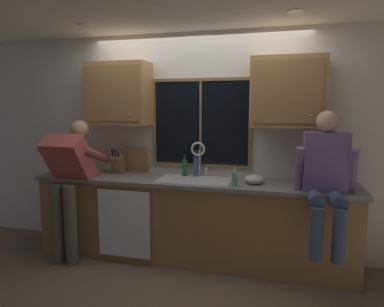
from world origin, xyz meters
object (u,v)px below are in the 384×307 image
at_px(soap_dispenser, 234,179).
at_px(bottle_green_glass, 185,167).
at_px(person_sitting_on_counter, 326,174).
at_px(knife_block, 118,164).
at_px(mixing_bowl, 254,179).
at_px(bottle_tall_clear, 196,166).
at_px(person_standing, 70,175).
at_px(cutting_board, 137,160).

xyz_separation_m(soap_dispenser, bottle_green_glass, (-0.63, 0.37, 0.03)).
bearing_deg(person_sitting_on_counter, knife_block, 170.32).
bearing_deg(soap_dispenser, knife_block, 167.75).
distance_m(mixing_bowl, soap_dispenser, 0.25).
bearing_deg(bottle_green_glass, soap_dispenser, -30.15).
xyz_separation_m(soap_dispenser, bottle_tall_clear, (-0.50, 0.38, 0.05)).
height_order(person_sitting_on_counter, soap_dispenser, person_sitting_on_counter).
height_order(knife_block, bottle_tall_clear, knife_block).
height_order(person_standing, person_sitting_on_counter, person_sitting_on_counter).
distance_m(knife_block, bottle_tall_clear, 0.95).
bearing_deg(knife_block, bottle_tall_clear, 3.90).
bearing_deg(knife_block, bottle_green_glass, 3.56).
bearing_deg(mixing_bowl, person_standing, -171.76).
height_order(knife_block, mixing_bowl, knife_block).
bearing_deg(knife_block, soap_dispenser, -12.25).
bearing_deg(cutting_board, person_standing, -137.02).
height_order(cutting_board, bottle_tall_clear, cutting_board).
xyz_separation_m(cutting_board, bottle_tall_clear, (0.75, -0.03, -0.03)).
relative_size(person_sitting_on_counter, cutting_board, 3.97).
bearing_deg(mixing_bowl, cutting_board, 170.40).
bearing_deg(bottle_green_glass, bottle_tall_clear, 6.03).
xyz_separation_m(person_standing, knife_block, (0.36, 0.43, 0.07)).
height_order(mixing_bowl, bottle_green_glass, bottle_green_glass).
bearing_deg(bottle_green_glass, cutting_board, 175.83).
height_order(person_sitting_on_counter, knife_block, person_sitting_on_counter).
xyz_separation_m(person_sitting_on_counter, mixing_bowl, (-0.66, 0.25, -0.14)).
distance_m(cutting_board, bottle_tall_clear, 0.75).
bearing_deg(soap_dispenser, cutting_board, 161.74).
bearing_deg(cutting_board, soap_dispenser, -18.26).
relative_size(person_sitting_on_counter, bottle_tall_clear, 4.19).
distance_m(person_sitting_on_counter, soap_dispenser, 0.86).
height_order(bottle_green_glass, bottle_tall_clear, bottle_tall_clear).
height_order(person_standing, knife_block, person_standing).
xyz_separation_m(person_standing, mixing_bowl, (2.00, 0.29, 0.01)).
bearing_deg(person_standing, cutting_board, 42.98).
xyz_separation_m(person_sitting_on_counter, bottle_green_glass, (-1.48, 0.44, -0.08)).
relative_size(mixing_bowl, bottle_green_glass, 0.82).
bearing_deg(person_sitting_on_counter, person_standing, -179.08).
xyz_separation_m(bottle_green_glass, bottle_tall_clear, (0.13, 0.01, 0.02)).
height_order(person_standing, bottle_tall_clear, person_standing).
xyz_separation_m(knife_block, cutting_board, (0.21, 0.10, 0.05)).
distance_m(cutting_board, bottle_green_glass, 0.62).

